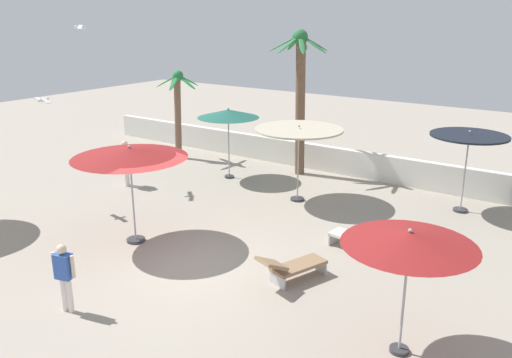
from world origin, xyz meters
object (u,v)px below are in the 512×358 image
Objects in this scene: guest_0 at (64,272)px; seagull_0 at (43,100)px; patio_umbrella_3 at (299,132)px; palm_tree_0 at (300,88)px; palm_tree_1 at (178,104)px; lounge_chair_0 at (363,239)px; patio_umbrella_5 at (228,114)px; patio_umbrella_4 at (469,140)px; seagull_1 at (80,27)px; lounge_chair_1 at (292,266)px; guest_1 at (126,159)px; patio_umbrella_1 at (130,153)px; patio_umbrella_0 at (409,240)px.

guest_0 is 1.70× the size of seagull_0.
seagull_0 reaches higher than guest_0.
palm_tree_0 is at bearing 120.05° from patio_umbrella_3.
palm_tree_1 is at bearing 165.61° from patio_umbrella_3.
lounge_chair_0 is at bearing 57.89° from guest_0.
seagull_0 is at bearing -140.69° from patio_umbrella_3.
patio_umbrella_4 is at bearing 9.26° from patio_umbrella_5.
patio_umbrella_5 is at bearing 41.08° from seagull_1.
lounge_chair_1 is at bearing -60.78° from patio_umbrella_3.
guest_0 is at bearing -50.34° from guest_1.
patio_umbrella_5 is 3.19× the size of seagull_1.
patio_umbrella_5 is 1.75× the size of guest_0.
patio_umbrella_4 is at bearing 48.15° from patio_umbrella_1.
patio_umbrella_5 is at bearing 168.13° from patio_umbrella_3.
lounge_chair_0 is at bearing 123.07° from patio_umbrella_0.
palm_tree_1 is 12.23m from lounge_chair_1.
palm_tree_1 reaches higher than seagull_0.
patio_umbrella_3 is (-5.95, 6.26, 0.06)m from patio_umbrella_0.
lounge_chair_0 is at bearing -36.02° from patio_umbrella_3.
palm_tree_0 is (-7.55, 9.03, 1.09)m from patio_umbrella_0.
patio_umbrella_1 reaches higher than patio_umbrella_5.
guest_0 is at bearing -33.14° from seagull_0.
patio_umbrella_4 is 1.56× the size of guest_1.
patio_umbrella_0 is at bearing -31.79° from palm_tree_1.
patio_umbrella_4 is 13.54m from seagull_1.
seagull_0 is (-2.76, -5.88, 1.05)m from patio_umbrella_5.
lounge_chair_0 is at bearing 28.29° from patio_umbrella_1.
seagull_1 is at bearing -136.93° from palm_tree_0.
lounge_chair_1 is 9.30m from guest_1.
patio_umbrella_5 reaches higher than guest_0.
lounge_chair_0 is at bearing -46.08° from palm_tree_0.
patio_umbrella_1 is 5.30m from lounge_chair_1.
patio_umbrella_5 is 0.71× the size of palm_tree_1.
palm_tree_0 is 8.21m from seagull_1.
palm_tree_0 is 3.26× the size of guest_1.
patio_umbrella_1 is 4.42m from seagull_0.
patio_umbrella_1 reaches higher than patio_umbrella_3.
patio_umbrella_0 is 12.33m from seagull_0.
patio_umbrella_1 is 0.81× the size of palm_tree_1.
guest_0 is (-3.27, -3.89, 0.53)m from lounge_chair_1.
patio_umbrella_5 reaches higher than patio_umbrella_3.
patio_umbrella_1 is 10.30m from patio_umbrella_4.
palm_tree_0 is 12.03m from guest_0.
seagull_1 is at bearing 164.72° from patio_umbrella_0.
patio_umbrella_4 is at bearing 23.34° from patio_umbrella_3.
patio_umbrella_3 is at bearing 133.53° from patio_umbrella_0.
seagull_0 reaches higher than patio_umbrella_3.
patio_umbrella_3 reaches higher than guest_0.
guest_0 is (-3.99, -6.36, 0.55)m from lounge_chair_0.
patio_umbrella_0 is 1.31× the size of lounge_chair_1.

